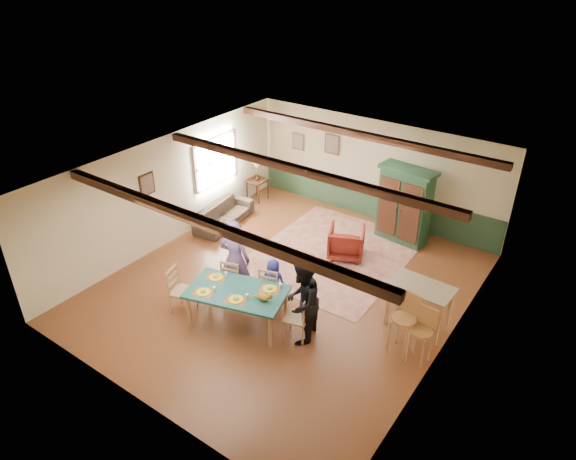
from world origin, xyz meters
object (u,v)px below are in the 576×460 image
Objects in this scene: person_woman at (302,302)px; end_table at (257,189)px; bar_stool_left at (403,326)px; dining_chair_far_right at (272,286)px; counter_table at (418,307)px; armoire at (404,205)px; cat at (263,296)px; sofa at (224,214)px; person_man at (235,259)px; bar_stool_right at (420,337)px; dining_chair_far_left at (234,278)px; armchair at (346,242)px; dining_chair_end_left at (183,290)px; table_lamp at (257,170)px; person_child at (273,282)px; dining_chair_end_right at (296,316)px; dining_table at (238,307)px.

end_table is (-4.38, 4.24, -0.55)m from person_woman.
dining_chair_far_right is at bearing -169.37° from bar_stool_left.
armoire is at bearing 119.34° from counter_table.
sofa is (-3.54, 2.88, -0.60)m from cat.
person_man is 3.96m from bar_stool_right.
dining_chair_far_left reaches higher than cat.
cat is 0.45× the size of armchair.
person_man is 1.62× the size of bar_stool_right.
person_man is at bearing -43.15° from dining_chair_end_left.
table_lamp is at bearing -1.63° from sofa.
person_child is 0.94× the size of bar_stool_right.
counter_table is (3.51, 1.29, -0.00)m from dining_chair_far_left.
armoire reaches higher than bar_stool_right.
counter_table is (6.03, -2.68, -0.43)m from table_lamp.
sofa is at bearing -60.19° from dining_chair_far_left.
bar_stool_left is (5.89, -1.85, 0.34)m from sofa.
dining_chair_far_left is 1.92m from person_woman.
person_man is 4.56m from armoire.
cat is 4.60m from sofa.
person_woman is 0.74m from cat.
bar_stool_right is (3.93, 0.34, -0.35)m from person_man.
bar_stool_right is (3.10, 0.20, 0.06)m from dining_chair_far_right.
person_child reaches higher than counter_table.
dining_chair_far_left is 0.41m from person_man.
table_lamp is (-4.37, -0.27, -0.05)m from armoire.
dining_chair_end_left is 0.84× the size of counter_table.
dining_chair_far_right is at bearing 60.46° from armchair.
person_man reaches higher than person_child.
armoire is at bearing -120.73° from person_child.
cat is 2.59m from bar_stool_left.
bar_stool_right is at bearing 93.02° from person_woman.
bar_stool_right is at bearing 116.97° from armchair.
armoire is 1.65× the size of counter_table.
person_child is 0.89× the size of counter_table.
bar_stool_right is at bearing -28.97° from end_table.
person_woman is 3.17m from armchair.
bar_stool_left is (1.78, 0.76, 0.12)m from dining_chair_end_right.
counter_table is (3.53, 1.21, -0.41)m from person_man.
sofa is at bearing -148.89° from armoire.
dining_table is 1.09× the size of person_woman.
dining_chair_far_right is at bearing -158.44° from counter_table.
person_man is at bearing -169.33° from bar_stool_right.
end_table is at bearing -169.98° from armoire.
dining_chair_end_left is 0.89× the size of bar_stool_right.
person_man reaches higher than dining_table.
counter_table reaches higher than cat.
person_man is 1.53× the size of counter_table.
dining_table is at bearing -142.24° from sofa.
cat is at bearing -81.87° from person_woman.
bar_stool_left reaches higher than armchair.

